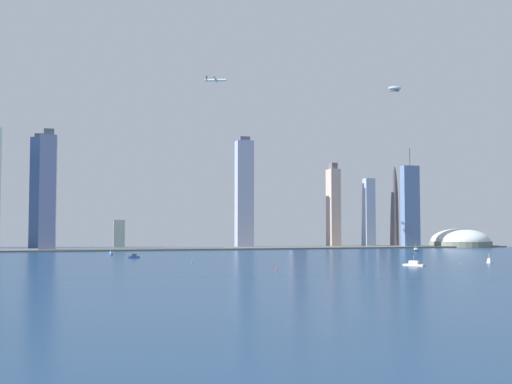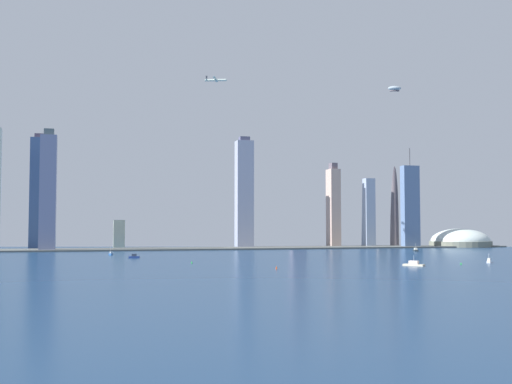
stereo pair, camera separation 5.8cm
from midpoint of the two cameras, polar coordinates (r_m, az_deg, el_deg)
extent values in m
plane|color=navy|center=(450.10, 11.22, -7.58)|extent=(6000.00, 6000.00, 0.00)
cube|color=#595E5A|center=(907.61, -2.02, -5.28)|extent=(877.41, 72.29, 2.16)
cylinder|color=slate|center=(1033.40, 12.75, 2.22)|extent=(14.58, 14.58, 260.23)
ellipsoid|color=#A5BAC6|center=(1053.31, 12.66, 9.28)|extent=(35.70, 35.70, 12.32)
torus|color=slate|center=(1052.40, 12.66, 9.05)|extent=(32.81, 32.81, 2.46)
cone|color=silver|center=(1067.44, 12.62, 12.38)|extent=(7.29, 7.29, 105.58)
cylinder|color=slate|center=(1058.38, 18.51, -4.62)|extent=(101.45, 101.45, 9.21)
ellipsoid|color=silver|center=(1058.26, 18.51, -4.37)|extent=(96.38, 96.38, 41.30)
cube|color=beige|center=(987.93, -12.70, -3.83)|extent=(17.49, 22.18, 43.52)
cube|color=#99A9C4|center=(1015.19, 10.39, -1.92)|extent=(16.06, 27.29, 111.43)
cube|color=slate|center=(1068.78, 14.51, -3.19)|extent=(21.38, 22.87, 64.33)
cube|color=#A8ADC8|center=(950.73, -1.11, -0.21)|extent=(25.91, 23.03, 167.19)
cube|color=#4F506C|center=(959.05, -1.11, 4.98)|extent=(15.55, 13.82, 6.50)
cube|color=#C7AF9A|center=(1084.76, 11.45, -3.47)|extent=(16.73, 26.82, 54.95)
cube|color=#A88C99|center=(1025.57, 3.97, -1.02)|extent=(24.92, 13.78, 145.63)
cube|color=#60605D|center=(1031.17, 3.95, 3.22)|extent=(14.95, 8.27, 7.05)
cube|color=#5B759F|center=(996.91, 14.23, -1.33)|extent=(26.88, 14.36, 129.71)
cylinder|color=#4C4C51|center=(1002.35, 14.17, 3.19)|extent=(1.60, 1.60, 28.35)
cube|color=#C6A798|center=(992.46, 7.25, -1.51)|extent=(16.44, 25.00, 125.75)
cube|color=#615660|center=(996.65, 7.23, 2.40)|extent=(9.86, 15.00, 10.19)
cube|color=#717CA6|center=(880.77, -18.89, -0.07)|extent=(21.83, 13.36, 159.33)
cube|color=slate|center=(888.94, -18.80, 5.34)|extent=(13.10, 8.02, 8.56)
cube|color=#BEA29E|center=(1106.33, 13.98, -1.60)|extent=(13.38, 15.38, 125.76)
cube|color=#564F6B|center=(1109.93, 13.93, 1.80)|extent=(8.03, 9.23, 6.17)
cube|color=#3E5D92|center=(952.99, -19.60, -0.10)|extent=(27.54, 13.69, 164.98)
cube|color=#5F4D61|center=(961.00, -19.50, 4.99)|extent=(16.52, 8.21, 5.89)
cube|color=navy|center=(672.68, -11.33, -6.00)|extent=(11.87, 5.95, 1.89)
cube|color=#2E394A|center=(672.56, -11.33, -5.80)|extent=(5.39, 3.72, 2.66)
cube|color=#26508B|center=(741.21, -13.44, -5.68)|extent=(4.66, 7.06, 2.27)
cube|color=#9EA8AF|center=(741.12, -13.44, -5.52)|extent=(2.50, 3.32, 1.87)
cylinder|color=silver|center=(740.97, -13.44, -5.24)|extent=(0.24, 0.24, 5.38)
cube|color=white|center=(615.46, 20.95, -6.12)|extent=(10.75, 12.21, 1.92)
cube|color=white|center=(615.34, 20.95, -5.93)|extent=(5.40, 5.91, 2.35)
cylinder|color=silver|center=(615.17, 20.94, -5.61)|extent=(0.24, 0.24, 4.52)
cube|color=#1E2A32|center=(855.70, 14.71, -5.32)|extent=(9.32, 16.04, 2.09)
cube|color=silver|center=(855.61, 14.71, -5.16)|extent=(5.30, 7.45, 2.48)
cylinder|color=silver|center=(855.45, 14.70, -4.86)|extent=(0.24, 0.24, 6.52)
cube|color=beige|center=(550.23, 14.55, -6.63)|extent=(17.12, 18.06, 1.62)
cube|color=silver|center=(550.10, 14.55, -6.39)|extent=(8.89, 9.15, 2.93)
cylinder|color=silver|center=(549.88, 14.54, -5.99)|extent=(0.24, 0.24, 4.76)
cone|color=green|center=(582.73, 18.63, -6.36)|extent=(1.65, 1.65, 1.72)
cone|color=green|center=(571.57, -6.03, -6.54)|extent=(1.37, 1.37, 2.29)
cone|color=#E54C19|center=(494.10, 1.93, -7.06)|extent=(1.40, 1.40, 2.99)
cylinder|color=silver|center=(896.00, -3.82, 10.40)|extent=(30.06, 12.33, 3.25)
sphere|color=silver|center=(894.27, -2.84, 10.42)|extent=(3.25, 3.25, 3.25)
cube|color=silver|center=(896.35, -3.82, 10.49)|extent=(13.39, 33.21, 0.50)
cube|color=silver|center=(897.77, -4.65, 10.41)|extent=(5.80, 11.98, 0.40)
cube|color=#2D333D|center=(898.63, -4.65, 10.63)|extent=(2.37, 1.18, 5.00)
camera|label=1|loc=(0.03, -90.00, 0.00)|focal=42.76mm
camera|label=2|loc=(0.03, 90.00, 0.00)|focal=42.76mm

